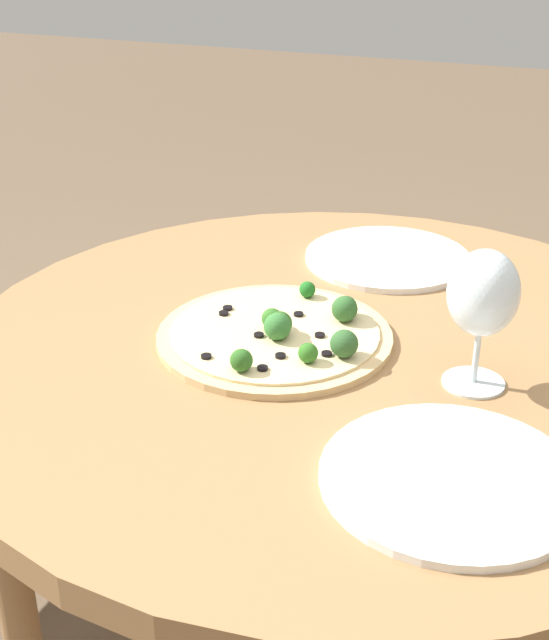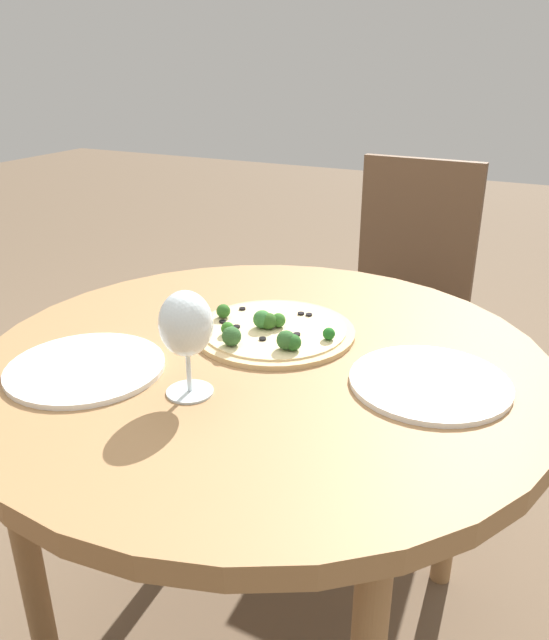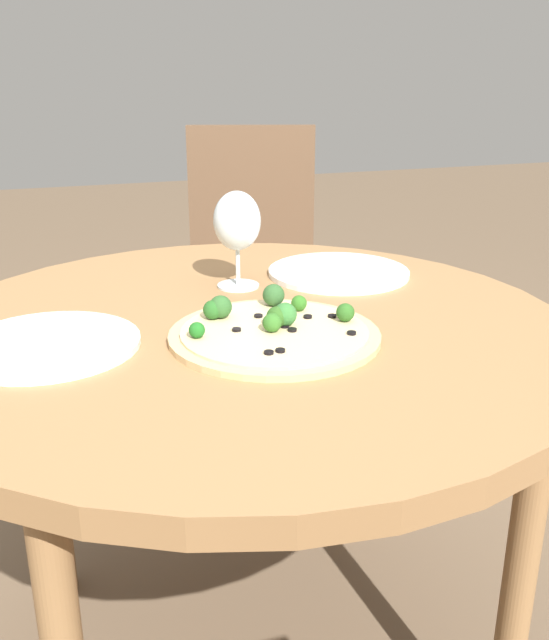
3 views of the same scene
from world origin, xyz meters
TOP-DOWN VIEW (x-y plane):
  - dining_table at (0.00, 0.00)m, footprint 1.07×1.07m
  - pizza at (-0.02, 0.08)m, footprint 0.32×0.32m
  - wine_glass at (-0.04, -0.19)m, footprint 0.09×0.09m
  - plate_near at (0.31, 0.02)m, footprint 0.27×0.27m
  - plate_far at (-0.25, -0.20)m, footprint 0.28×0.28m

SIDE VIEW (x-z plane):
  - dining_table at x=0.00m, z-range 0.29..1.00m
  - plate_near at x=0.31m, z-range 0.71..0.72m
  - plate_far at x=-0.25m, z-range 0.71..0.72m
  - pizza at x=-0.02m, z-range 0.70..0.75m
  - wine_glass at x=-0.04m, z-range 0.74..0.92m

